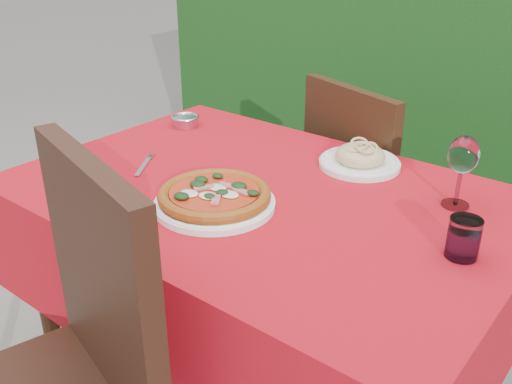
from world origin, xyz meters
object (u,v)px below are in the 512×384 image
Objects in this scene: water_glass at (463,240)px; wine_glass at (463,158)px; pizza_plate at (215,198)px; steel_ramekin at (186,122)px; chair_near at (58,375)px; chair_far at (366,193)px; fork at (143,167)px; pasta_plate at (360,159)px.

wine_glass reaches higher than water_glass.
pizza_plate is 3.80× the size of steel_ramekin.
water_glass is 1.03× the size of steel_ramekin.
chair_near is 1.10× the size of chair_far.
chair_far is at bearing 138.86° from wine_glass.
pasta_plate is at bearing 6.20° from fork.
chair_near is 0.93m from pasta_plate.
chair_near reaches higher than pasta_plate.
chair_near is 0.98m from steel_ramekin.
fork is 0.36m from steel_ramekin.
chair_near reaches higher than fork.
chair_far is 10.48× the size of water_glass.
water_glass reaches higher than steel_ramekin.
wine_glass is 0.83m from fork.
water_glass is (0.39, -0.28, 0.02)m from pasta_plate.
chair_near is 4.45× the size of pasta_plate.
pizza_plate reaches higher than fork.
chair_near is at bearing 107.30° from chair_far.
pizza_plate is 1.42× the size of pasta_plate.
steel_ramekin is (-0.92, 0.01, -0.11)m from wine_glass.
chair_far is (0.02, 1.19, -0.05)m from chair_near.
water_glass is at bearing 64.57° from chair_near.
fork is (-0.32, 0.52, 0.18)m from chair_near.
water_glass is 0.49× the size of fork.
chair_near is 0.99m from wine_glass.
pasta_plate is at bearing 166.73° from wine_glass.
steel_ramekin is (-0.62, -0.06, -0.01)m from pasta_plate.
fork is at bearing -140.42° from pasta_plate.
chair_near is at bearing -91.61° from fork.
chair_near reaches higher than steel_ramekin.
chair_far is at bearing 29.65° from fork.
fork is (-0.46, -0.38, -0.02)m from pasta_plate.
pasta_plate is (0.15, 0.43, -0.00)m from pizza_plate.
chair_near is at bearing -118.03° from wine_glass.
chair_far is at bearing 35.31° from steel_ramekin.
pasta_plate reaches higher than pizza_plate.
fork is at bearing 81.46° from chair_far.
fork is (-0.76, -0.31, -0.12)m from wine_glass.
water_glass reaches higher than pizza_plate.
steel_ramekin is (-0.16, 0.32, 0.01)m from fork.
wine_glass is (0.30, -0.07, 0.10)m from pasta_plate.
wine_glass is (0.42, -0.36, 0.35)m from chair_far.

